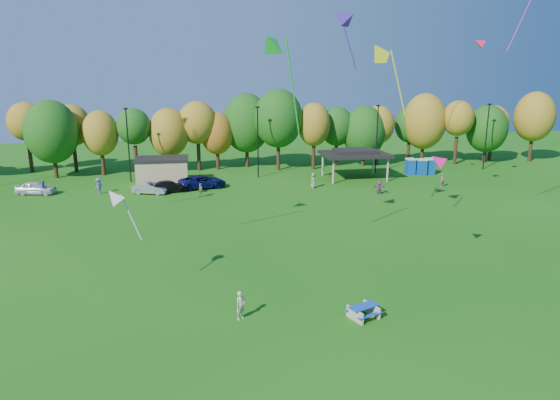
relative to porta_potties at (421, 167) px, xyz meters
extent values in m
plane|color=#19600F|center=(-23.47, -37.82, -1.10)|extent=(160.00, 160.00, 0.00)
cylinder|color=black|center=(-51.51, 11.11, 0.96)|extent=(0.50, 0.50, 4.12)
ellipsoid|color=olive|center=(-51.51, 11.11, 5.76)|extent=(4.78, 4.78, 5.18)
cylinder|color=black|center=(-47.23, 6.38, 0.68)|extent=(0.50, 0.50, 3.56)
ellipsoid|color=#144C0F|center=(-47.23, 6.38, 4.84)|extent=(6.62, 6.62, 8.00)
cylinder|color=black|center=(-45.60, 10.43, 0.80)|extent=(0.50, 0.50, 3.79)
ellipsoid|color=olive|center=(-45.60, 10.43, 5.22)|extent=(4.94, 4.94, 5.58)
cylinder|color=black|center=(-41.49, 7.19, 0.57)|extent=(0.50, 0.50, 3.34)
ellipsoid|color=olive|center=(-41.49, 7.19, 4.47)|extent=(4.61, 4.61, 5.88)
cylinder|color=black|center=(-37.20, 7.03, 0.81)|extent=(0.50, 0.50, 3.82)
ellipsoid|color=#144C0F|center=(-37.20, 7.03, 5.26)|extent=(4.43, 4.43, 4.73)
cylinder|color=black|center=(-32.78, 7.68, 0.53)|extent=(0.50, 0.50, 3.25)
ellipsoid|color=olive|center=(-32.78, 7.68, 4.32)|extent=(5.33, 5.33, 6.53)
cylinder|color=black|center=(-28.93, 8.25, 0.88)|extent=(0.50, 0.50, 3.96)
ellipsoid|color=olive|center=(-28.93, 8.25, 5.51)|extent=(5.31, 5.31, 5.82)
cylinder|color=black|center=(-26.32, 8.52, 0.43)|extent=(0.50, 0.50, 3.05)
ellipsoid|color=#995914|center=(-26.32, 8.52, 3.98)|extent=(4.54, 4.54, 5.87)
cylinder|color=black|center=(-22.05, 9.71, 0.79)|extent=(0.50, 0.50, 3.77)
ellipsoid|color=#144C0F|center=(-22.05, 9.71, 5.19)|extent=(6.69, 6.69, 8.35)
cylinder|color=black|center=(-18.02, 6.72, 1.04)|extent=(0.50, 0.50, 4.28)
ellipsoid|color=#144C0F|center=(-18.02, 6.72, 6.04)|extent=(6.64, 6.64, 8.01)
cylinder|color=black|center=(-13.06, 6.39, 0.78)|extent=(0.50, 0.50, 3.76)
ellipsoid|color=olive|center=(-13.06, 6.39, 5.17)|extent=(4.49, 4.49, 6.02)
cylinder|color=black|center=(-9.19, 8.43, 0.62)|extent=(0.50, 0.50, 3.43)
ellipsoid|color=#144C0F|center=(-9.19, 8.43, 4.62)|extent=(4.77, 4.77, 5.63)
cylinder|color=black|center=(-5.36, 7.57, 0.38)|extent=(0.50, 0.50, 2.95)
ellipsoid|color=#144C0F|center=(-5.36, 7.57, 3.83)|extent=(6.14, 6.14, 7.54)
cylinder|color=black|center=(-3.09, 8.04, 0.66)|extent=(0.50, 0.50, 3.52)
ellipsoid|color=olive|center=(-3.09, 8.04, 4.77)|extent=(4.78, 4.78, 5.53)
cylinder|color=black|center=(2.58, 9.69, 0.60)|extent=(0.50, 0.50, 3.39)
ellipsoid|color=#144C0F|center=(2.58, 9.69, 4.55)|extent=(4.54, 4.54, 5.46)
cylinder|color=black|center=(4.23, 8.41, 0.76)|extent=(0.50, 0.50, 3.72)
ellipsoid|color=olive|center=(4.23, 8.41, 5.10)|extent=(6.32, 6.32, 8.24)
cylinder|color=black|center=(8.51, 6.45, 0.93)|extent=(0.50, 0.50, 4.06)
ellipsoid|color=olive|center=(8.51, 6.45, 5.67)|extent=(4.50, 4.50, 5.13)
cylinder|color=black|center=(13.60, 6.98, 0.43)|extent=(0.50, 0.50, 3.05)
ellipsoid|color=#144C0F|center=(13.60, 6.98, 3.99)|extent=(5.97, 5.97, 7.05)
cylinder|color=black|center=(15.51, 8.53, 0.68)|extent=(0.50, 0.50, 3.55)
ellipsoid|color=olive|center=(15.51, 8.53, 4.83)|extent=(4.60, 4.60, 4.99)
cylinder|color=black|center=(21.03, 6.69, 0.94)|extent=(0.50, 0.50, 4.07)
ellipsoid|color=olive|center=(21.03, 6.69, 5.68)|extent=(5.83, 5.83, 7.42)
cylinder|color=black|center=(-37.47, 2.18, 3.40)|extent=(0.16, 0.16, 9.00)
cube|color=black|center=(-37.47, 2.18, 7.90)|extent=(0.50, 0.25, 0.18)
cylinder|color=black|center=(-21.47, 2.18, 3.40)|extent=(0.16, 0.16, 9.00)
cube|color=black|center=(-21.47, 2.18, 7.90)|extent=(0.50, 0.25, 0.18)
cylinder|color=black|center=(-5.47, 2.18, 3.40)|extent=(0.16, 0.16, 9.00)
cube|color=black|center=(-5.47, 2.18, 7.90)|extent=(0.50, 0.25, 0.18)
cylinder|color=black|center=(10.53, 2.18, 3.40)|extent=(0.16, 0.16, 9.00)
cube|color=black|center=(10.53, 2.18, 7.90)|extent=(0.50, 0.25, 0.18)
cube|color=tan|center=(-33.47, 0.18, 0.40)|extent=(6.00, 4.00, 3.00)
cube|color=black|center=(-33.47, 0.18, 2.03)|extent=(6.30, 4.30, 0.25)
cylinder|color=tan|center=(-12.97, -3.32, 0.40)|extent=(0.24, 0.24, 3.00)
cylinder|color=tan|center=(-5.97, -3.32, 0.40)|extent=(0.24, 0.24, 3.00)
cylinder|color=tan|center=(-12.97, 1.68, 0.40)|extent=(0.24, 0.24, 3.00)
cylinder|color=tan|center=(-5.97, 1.68, 0.40)|extent=(0.24, 0.24, 3.00)
cube|color=black|center=(-9.47, -0.82, 2.05)|extent=(8.20, 6.20, 0.35)
cube|color=black|center=(-9.47, -0.82, 2.45)|extent=(5.00, 3.50, 0.45)
cube|color=#0C499D|center=(-1.30, 0.33, -0.10)|extent=(1.10, 1.10, 2.00)
cube|color=silver|center=(-1.30, 0.33, 0.99)|extent=(1.15, 1.15, 0.18)
cube|color=#0C499D|center=(0.00, -0.33, -0.10)|extent=(1.10, 1.10, 2.00)
cube|color=silver|center=(0.00, -0.33, 0.99)|extent=(1.15, 1.15, 0.18)
cube|color=#0C499D|center=(1.30, -0.01, -0.10)|extent=(1.10, 1.10, 2.00)
cube|color=silver|center=(1.30, -0.01, 0.99)|extent=(1.15, 1.15, 0.18)
cube|color=tan|center=(-21.44, -37.07, -0.76)|extent=(0.61, 1.31, 0.68)
cube|color=tan|center=(-20.30, -36.62, -0.76)|extent=(0.61, 1.31, 0.68)
cube|color=blue|center=(-20.87, -36.84, -0.39)|extent=(1.83, 1.28, 0.06)
cube|color=blue|center=(-20.65, -37.38, -0.68)|extent=(1.66, 0.84, 0.05)
cube|color=blue|center=(-21.08, -36.30, -0.68)|extent=(1.66, 0.84, 0.05)
imported|color=beige|center=(-27.60, -35.76, -0.28)|extent=(0.72, 0.66, 1.64)
imported|color=silver|center=(-47.20, -2.71, -0.36)|extent=(4.58, 2.55, 1.47)
imported|color=gray|center=(-34.65, -4.78, -0.46)|extent=(4.09, 2.50, 1.27)
imported|color=#0C104D|center=(-28.78, -2.94, -0.33)|extent=(5.93, 3.64, 1.53)
imported|color=black|center=(-32.51, -4.30, -0.43)|extent=(4.91, 2.94, 1.33)
imported|color=#6455BD|center=(-40.31, -3.70, -0.19)|extent=(1.09, 1.35, 1.82)
imported|color=#8F3B79|center=(-9.44, -9.49, -0.30)|extent=(1.54, 0.79, 1.59)
imported|color=olive|center=(-29.11, -7.24, -0.33)|extent=(0.72, 0.98, 1.54)
imported|color=gray|center=(-15.91, -5.16, -0.20)|extent=(1.05, 0.94, 1.80)
imported|color=#9B4961|center=(-0.64, -7.25, -0.31)|extent=(0.66, 0.51, 1.58)
imported|color=#4C6DA8|center=(-46.12, -3.58, -0.22)|extent=(1.05, 1.08, 1.76)
cone|color=#FFF31A|center=(-16.04, -24.76, 13.60)|extent=(2.44, 2.12, 2.04)
cylinder|color=#FFF31A|center=(-14.63, -25.25, 11.35)|extent=(1.74, 0.68, 4.73)
cone|color=#DD0C73|center=(-14.36, -31.49, 6.67)|extent=(1.54, 1.33, 1.31)
cone|color=navy|center=(-18.75, -24.07, 16.04)|extent=(2.28, 2.27, 1.85)
cylinder|color=navy|center=(-17.89, -23.23, 14.24)|extent=(1.12, 1.09, 3.79)
cone|color=red|center=(-0.04, -11.23, 15.14)|extent=(1.72, 1.53, 1.46)
cone|color=green|center=(-24.35, -26.46, 14.09)|extent=(2.48, 2.60, 2.11)
cylinder|color=green|center=(-23.14, -28.19, 10.94)|extent=(1.51, 2.10, 6.61)
cone|color=silver|center=(-34.49, -31.42, 5.14)|extent=(1.48, 1.20, 1.30)
cylinder|color=silver|center=(-33.60, -31.26, 3.79)|extent=(1.12, 0.30, 2.85)
camera|label=1|loc=(-29.89, -60.90, 12.21)|focal=32.00mm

